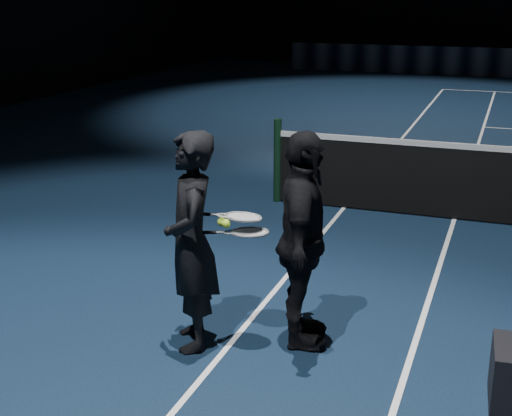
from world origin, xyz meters
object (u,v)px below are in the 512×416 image
Objects in this scene: racket_lower at (250,232)px; tennis_balls at (224,220)px; player_b at (302,241)px; player_a at (191,242)px; racket_upper at (243,217)px.

racket_lower is 0.22m from tennis_balls.
player_b reaches higher than racket_lower.
tennis_balls is at bearing 178.53° from racket_lower.
player_a is 14.29× the size of tennis_balls.
player_b is 14.29× the size of tennis_balls.
player_a is at bearing -178.29° from racket_upper.
player_a is at bearing 96.68° from player_b.
player_a is 0.44m from racket_upper.
racket_lower is at bearing -42.66° from racket_upper.
racket_upper is at bearing 91.60° from player_b.
player_a is 2.52× the size of racket_lower.
racket_upper is at bearing 34.72° from tennis_balls.
racket_upper is 5.67× the size of tennis_balls.
player_a is 0.46m from racket_lower.
racket_upper is at bearing 88.52° from player_a.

